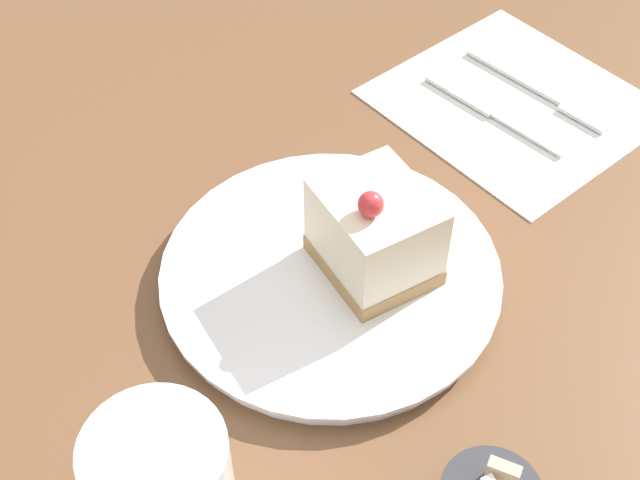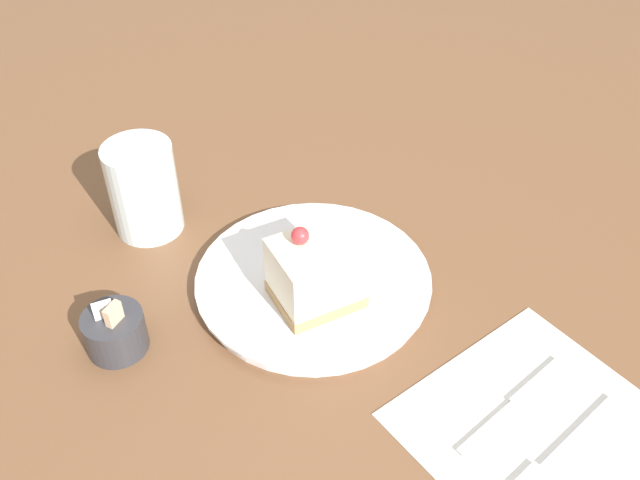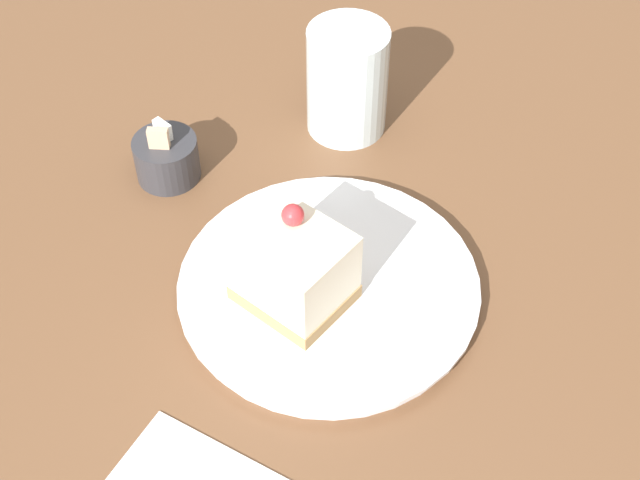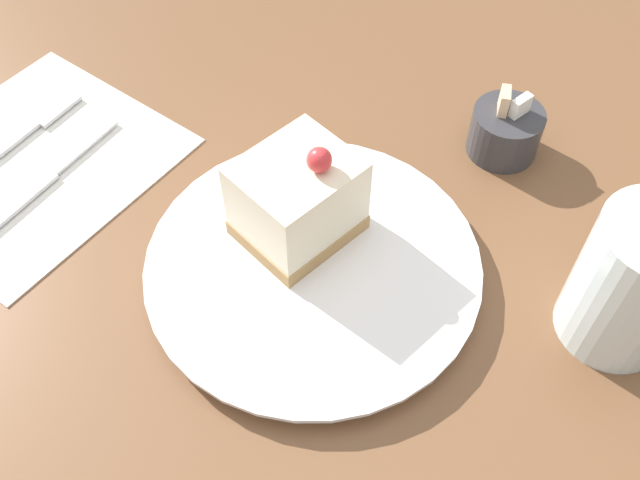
{
  "view_description": "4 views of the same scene",
  "coord_description": "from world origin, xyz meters",
  "px_view_note": "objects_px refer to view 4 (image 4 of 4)",
  "views": [
    {
      "loc": [
        0.33,
        0.31,
        0.55
      ],
      "look_at": [
        -0.0,
        0.03,
        0.06
      ],
      "focal_mm": 50.0,
      "sensor_mm": 36.0,
      "label": 1
    },
    {
      "loc": [
        -0.42,
        0.44,
        0.58
      ],
      "look_at": [
        -0.02,
        0.02,
        0.07
      ],
      "focal_mm": 40.0,
      "sensor_mm": 36.0,
      "label": 2
    },
    {
      "loc": [
        -0.48,
        -0.14,
        0.63
      ],
      "look_at": [
        -0.02,
        0.03,
        0.07
      ],
      "focal_mm": 50.0,
      "sensor_mm": 36.0,
      "label": 3
    },
    {
      "loc": [
        0.14,
        -0.26,
        0.48
      ],
      "look_at": [
        -0.01,
        0.02,
        0.06
      ],
      "focal_mm": 40.0,
      "sensor_mm": 36.0,
      "label": 4
    }
  ],
  "objects_px": {
    "cake_slice": "(297,200)",
    "drinking_glass": "(635,283)",
    "plate": "(313,266)",
    "sugar_bowl": "(505,131)",
    "fork": "(22,134)",
    "knife": "(40,184)"
  },
  "relations": [
    {
      "from": "plate",
      "to": "fork",
      "type": "relative_size",
      "value": 1.6
    },
    {
      "from": "plate",
      "to": "sugar_bowl",
      "type": "height_order",
      "value": "sugar_bowl"
    },
    {
      "from": "cake_slice",
      "to": "fork",
      "type": "relative_size",
      "value": 0.65
    },
    {
      "from": "plate",
      "to": "drinking_glass",
      "type": "xyz_separation_m",
      "value": [
        0.22,
        0.06,
        0.05
      ]
    },
    {
      "from": "drinking_glass",
      "to": "plate",
      "type": "bearing_deg",
      "value": -164.23
    },
    {
      "from": "cake_slice",
      "to": "drinking_glass",
      "type": "height_order",
      "value": "drinking_glass"
    },
    {
      "from": "fork",
      "to": "knife",
      "type": "bearing_deg",
      "value": -29.75
    },
    {
      "from": "fork",
      "to": "cake_slice",
      "type": "bearing_deg",
      "value": 7.75
    },
    {
      "from": "cake_slice",
      "to": "drinking_glass",
      "type": "xyz_separation_m",
      "value": [
        0.25,
        0.04,
        0.0
      ]
    },
    {
      "from": "plate",
      "to": "fork",
      "type": "distance_m",
      "value": 0.31
    },
    {
      "from": "fork",
      "to": "sugar_bowl",
      "type": "xyz_separation_m",
      "value": [
        0.4,
        0.2,
        0.02
      ]
    },
    {
      "from": "plate",
      "to": "fork",
      "type": "bearing_deg",
      "value": 178.42
    },
    {
      "from": "fork",
      "to": "plate",
      "type": "bearing_deg",
      "value": 3.49
    },
    {
      "from": "knife",
      "to": "drinking_glass",
      "type": "xyz_separation_m",
      "value": [
        0.48,
        0.09,
        0.05
      ]
    },
    {
      "from": "sugar_bowl",
      "to": "fork",
      "type": "bearing_deg",
      "value": -154.04
    },
    {
      "from": "cake_slice",
      "to": "drinking_glass",
      "type": "bearing_deg",
      "value": 28.16
    },
    {
      "from": "cake_slice",
      "to": "drinking_glass",
      "type": "relative_size",
      "value": 0.92
    },
    {
      "from": "cake_slice",
      "to": "knife",
      "type": "relative_size",
      "value": 0.67
    },
    {
      "from": "knife",
      "to": "sugar_bowl",
      "type": "distance_m",
      "value": 0.42
    },
    {
      "from": "plate",
      "to": "fork",
      "type": "height_order",
      "value": "plate"
    },
    {
      "from": "cake_slice",
      "to": "knife",
      "type": "height_order",
      "value": "cake_slice"
    },
    {
      "from": "fork",
      "to": "drinking_glass",
      "type": "xyz_separation_m",
      "value": [
        0.54,
        0.05,
        0.05
      ]
    }
  ]
}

